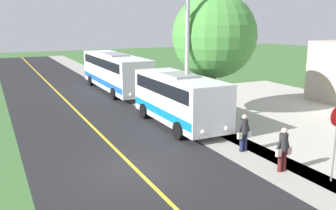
{
  "coord_description": "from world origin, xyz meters",
  "views": [
    {
      "loc": [
        4.88,
        13.02,
        5.82
      ],
      "look_at": [
        -3.5,
        -4.19,
        1.4
      ],
      "focal_mm": 39.58,
      "sensor_mm": 36.0,
      "label": 1
    }
  ],
  "objects_px": {
    "transit_bus_rear": "(115,70)",
    "shuttle_bus_front": "(179,97)",
    "pedestrian_waiting": "(244,132)",
    "tree_curbside": "(214,36)",
    "street_light_pole": "(185,50)",
    "pedestrian_with_bags": "(283,148)"
  },
  "relations": [
    {
      "from": "transit_bus_rear",
      "to": "pedestrian_with_bags",
      "type": "distance_m",
      "value": 19.17
    },
    {
      "from": "street_light_pole",
      "to": "pedestrian_with_bags",
      "type": "bearing_deg",
      "value": 91.71
    },
    {
      "from": "pedestrian_waiting",
      "to": "tree_curbside",
      "type": "relative_size",
      "value": 0.23
    },
    {
      "from": "pedestrian_waiting",
      "to": "transit_bus_rear",
      "type": "bearing_deg",
      "value": -87.97
    },
    {
      "from": "pedestrian_waiting",
      "to": "street_light_pole",
      "type": "bearing_deg",
      "value": -87.05
    },
    {
      "from": "pedestrian_waiting",
      "to": "pedestrian_with_bags",
      "type": "bearing_deg",
      "value": 89.17
    },
    {
      "from": "street_light_pole",
      "to": "pedestrian_waiting",
      "type": "bearing_deg",
      "value": 92.95
    },
    {
      "from": "shuttle_bus_front",
      "to": "pedestrian_with_bags",
      "type": "distance_m",
      "value": 7.62
    },
    {
      "from": "transit_bus_rear",
      "to": "pedestrian_with_bags",
      "type": "xyz_separation_m",
      "value": [
        -0.55,
        19.14,
        -0.74
      ]
    },
    {
      "from": "shuttle_bus_front",
      "to": "pedestrian_with_bags",
      "type": "height_order",
      "value": "shuttle_bus_front"
    },
    {
      "from": "street_light_pole",
      "to": "tree_curbside",
      "type": "distance_m",
      "value": 2.81
    },
    {
      "from": "pedestrian_waiting",
      "to": "tree_curbside",
      "type": "distance_m",
      "value": 7.63
    },
    {
      "from": "transit_bus_rear",
      "to": "street_light_pole",
      "type": "bearing_deg",
      "value": 91.63
    },
    {
      "from": "pedestrian_with_bags",
      "to": "street_light_pole",
      "type": "bearing_deg",
      "value": -88.29
    },
    {
      "from": "shuttle_bus_front",
      "to": "pedestrian_waiting",
      "type": "distance_m",
      "value": 5.14
    },
    {
      "from": "pedestrian_with_bags",
      "to": "tree_curbside",
      "type": "height_order",
      "value": "tree_curbside"
    },
    {
      "from": "pedestrian_with_bags",
      "to": "street_light_pole",
      "type": "xyz_separation_m",
      "value": [
        0.23,
        -7.6,
        3.25
      ]
    },
    {
      "from": "transit_bus_rear",
      "to": "pedestrian_with_bags",
      "type": "relative_size",
      "value": 6.21
    },
    {
      "from": "transit_bus_rear",
      "to": "shuttle_bus_front",
      "type": "bearing_deg",
      "value": 89.82
    },
    {
      "from": "pedestrian_waiting",
      "to": "tree_curbside",
      "type": "bearing_deg",
      "value": -110.32
    },
    {
      "from": "shuttle_bus_front",
      "to": "transit_bus_rear",
      "type": "relative_size",
      "value": 0.67
    },
    {
      "from": "transit_bus_rear",
      "to": "pedestrian_waiting",
      "type": "relative_size",
      "value": 6.43
    }
  ]
}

